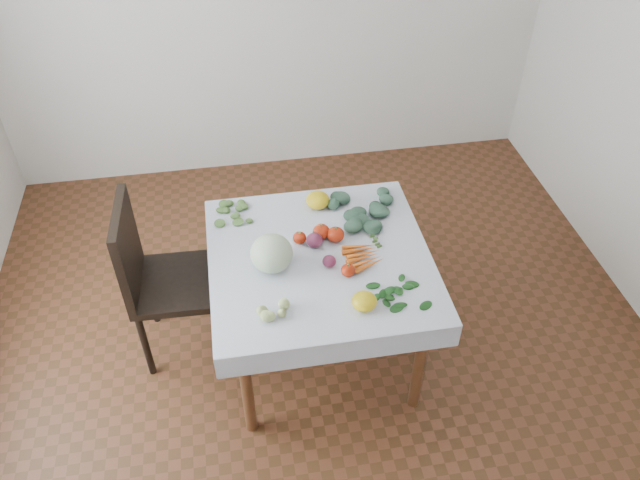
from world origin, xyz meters
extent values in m
plane|color=#5B301D|center=(0.00, 0.00, 0.00)|extent=(4.00, 4.00, 0.00)
cube|color=brown|center=(0.00, 0.00, 0.73)|extent=(1.00, 1.00, 0.04)
cylinder|color=brown|center=(-0.44, -0.44, 0.35)|extent=(0.06, 0.06, 0.71)
cylinder|color=brown|center=(0.44, -0.44, 0.35)|extent=(0.06, 0.06, 0.71)
cylinder|color=brown|center=(-0.44, 0.44, 0.35)|extent=(0.06, 0.06, 0.71)
cylinder|color=brown|center=(0.44, 0.44, 0.35)|extent=(0.06, 0.06, 0.71)
cube|color=white|center=(0.00, 0.00, 0.75)|extent=(1.12, 1.12, 0.01)
cube|color=black|center=(-0.76, 0.20, 0.49)|extent=(0.48, 0.48, 0.04)
cube|color=black|center=(-0.97, 0.21, 0.77)|extent=(0.06, 0.46, 0.50)
cylinder|color=black|center=(-0.97, 0.01, 0.24)|extent=(0.04, 0.04, 0.47)
cylinder|color=black|center=(-0.57, 0.00, 0.24)|extent=(0.04, 0.04, 0.47)
cylinder|color=black|center=(-0.95, 0.40, 0.24)|extent=(0.04, 0.04, 0.47)
cylinder|color=black|center=(-0.56, 0.39, 0.24)|extent=(0.04, 0.04, 0.47)
ellipsoid|color=beige|center=(-0.25, -0.04, 0.85)|extent=(0.25, 0.25, 0.19)
ellipsoid|color=#AE240B|center=(0.10, 0.11, 0.80)|extent=(0.09, 0.09, 0.08)
ellipsoid|color=#AE240B|center=(-0.09, 0.13, 0.79)|extent=(0.09, 0.09, 0.06)
ellipsoid|color=#AE240B|center=(0.03, 0.15, 0.80)|extent=(0.11, 0.11, 0.08)
ellipsoid|color=#AE240B|center=(0.11, -0.15, 0.79)|extent=(0.09, 0.09, 0.06)
ellipsoid|color=yellow|center=(0.06, 0.41, 0.80)|extent=(0.14, 0.14, 0.09)
ellipsoid|color=yellow|center=(0.14, -0.38, 0.80)|extent=(0.13, 0.13, 0.08)
ellipsoid|color=#5B1A38|center=(0.04, -0.07, 0.79)|extent=(0.09, 0.09, 0.06)
ellipsoid|color=#5B1A38|center=(-0.01, 0.09, 0.79)|extent=(0.10, 0.10, 0.07)
ellipsoid|color=#CCD57B|center=(-0.28, -0.33, 0.78)|extent=(0.05, 0.05, 0.05)
ellipsoid|color=#CCD57B|center=(-0.31, -0.33, 0.78)|extent=(0.05, 0.05, 0.05)
ellipsoid|color=#CCD57B|center=(-0.28, -0.36, 0.78)|extent=(0.05, 0.05, 0.05)
ellipsoid|color=#CCD57B|center=(-0.27, -0.31, 0.78)|extent=(0.05, 0.05, 0.05)
ellipsoid|color=#CCD57B|center=(-0.34, -0.35, 0.78)|extent=(0.05, 0.05, 0.05)
ellipsoid|color=#CCD57B|center=(-0.23, -0.35, 0.78)|extent=(0.05, 0.05, 0.05)
cone|color=orange|center=(0.22, 0.03, 0.77)|extent=(0.18, 0.03, 0.03)
cone|color=orange|center=(0.22, 0.00, 0.77)|extent=(0.18, 0.04, 0.03)
cone|color=orange|center=(0.22, -0.03, 0.77)|extent=(0.18, 0.05, 0.03)
cone|color=orange|center=(0.22, -0.06, 0.77)|extent=(0.18, 0.07, 0.03)
cone|color=orange|center=(0.22, -0.09, 0.77)|extent=(0.18, 0.08, 0.03)
cone|color=orange|center=(0.22, -0.12, 0.77)|extent=(0.18, 0.10, 0.03)
ellipsoid|color=#345543|center=(0.34, 0.30, 0.78)|extent=(0.08, 0.08, 0.05)
ellipsoid|color=#345543|center=(0.29, 0.33, 0.78)|extent=(0.08, 0.08, 0.05)
ellipsoid|color=#345543|center=(0.31, 0.26, 0.78)|extent=(0.08, 0.08, 0.05)
ellipsoid|color=#345543|center=(0.36, 0.33, 0.78)|extent=(0.08, 0.08, 0.05)
ellipsoid|color=#345543|center=(0.24, 0.30, 0.78)|extent=(0.08, 0.08, 0.05)
ellipsoid|color=#345543|center=(0.37, 0.25, 0.78)|extent=(0.08, 0.08, 0.05)
ellipsoid|color=#345543|center=(0.31, 0.37, 0.78)|extent=(0.08, 0.08, 0.05)
ellipsoid|color=#345543|center=(0.25, 0.24, 0.78)|extent=(0.08, 0.08, 0.05)
ellipsoid|color=#345543|center=(0.42, 0.31, 0.78)|extent=(0.08, 0.08, 0.05)
ellipsoid|color=#345543|center=(0.21, 0.36, 0.78)|extent=(0.08, 0.08, 0.05)
ellipsoid|color=#345543|center=(0.34, 0.20, 0.78)|extent=(0.08, 0.08, 0.05)
ellipsoid|color=#345543|center=(0.39, 0.40, 0.78)|extent=(0.08, 0.08, 0.05)
ellipsoid|color=#345543|center=(0.17, 0.26, 0.78)|extent=(0.08, 0.08, 0.05)
ellipsoid|color=#345543|center=(0.46, 0.24, 0.78)|extent=(0.08, 0.08, 0.05)
ellipsoid|color=#345543|center=(0.25, 0.43, 0.78)|extent=(0.08, 0.08, 0.05)
ellipsoid|color=#345543|center=(0.25, 0.16, 0.78)|extent=(0.08, 0.08, 0.05)
ellipsoid|color=#184C17|center=(0.33, -0.31, 0.76)|extent=(0.06, 0.04, 0.01)
ellipsoid|color=#184C17|center=(0.29, -0.31, 0.76)|extent=(0.06, 0.04, 0.01)
ellipsoid|color=#184C17|center=(0.33, -0.34, 0.76)|extent=(0.06, 0.04, 0.01)
ellipsoid|color=#184C17|center=(0.32, -0.29, 0.76)|extent=(0.06, 0.04, 0.01)
ellipsoid|color=#184C17|center=(0.27, -0.34, 0.76)|extent=(0.06, 0.04, 0.01)
ellipsoid|color=#184C17|center=(0.36, -0.33, 0.76)|extent=(0.06, 0.04, 0.01)
ellipsoid|color=#184C17|center=(0.28, -0.28, 0.76)|extent=(0.06, 0.04, 0.01)
ellipsoid|color=#184C17|center=(0.31, -0.37, 0.76)|extent=(0.06, 0.04, 0.01)
ellipsoid|color=#184C17|center=(0.37, -0.28, 0.76)|extent=(0.06, 0.04, 0.01)
ellipsoid|color=#184C17|center=(0.23, -0.32, 0.76)|extent=(0.06, 0.04, 0.01)
ellipsoid|color=#184C17|center=(0.38, -0.37, 0.76)|extent=(0.06, 0.04, 0.01)
ellipsoid|color=#184C17|center=(0.31, -0.24, 0.76)|extent=(0.06, 0.04, 0.01)
ellipsoid|color=#184C17|center=(0.25, -0.38, 0.76)|extent=(0.06, 0.04, 0.01)
ellipsoid|color=#184C17|center=(0.42, -0.31, 0.76)|extent=(0.06, 0.04, 0.01)
ellipsoid|color=#184C17|center=(0.22, -0.27, 0.76)|extent=(0.06, 0.04, 0.01)
ellipsoid|color=#184C17|center=(0.34, -0.42, 0.76)|extent=(0.06, 0.04, 0.01)
ellipsoid|color=#57803A|center=(-0.38, 0.42, 0.77)|extent=(0.05, 0.05, 0.02)
ellipsoid|color=#57803A|center=(-0.41, 0.43, 0.77)|extent=(0.05, 0.05, 0.02)
ellipsoid|color=#57803A|center=(-0.39, 0.39, 0.77)|extent=(0.05, 0.05, 0.02)
ellipsoid|color=#57803A|center=(-0.37, 0.44, 0.77)|extent=(0.05, 0.05, 0.02)
ellipsoid|color=#57803A|center=(-0.44, 0.41, 0.77)|extent=(0.05, 0.05, 0.02)
ellipsoid|color=#57803A|center=(-0.35, 0.40, 0.77)|extent=(0.05, 0.05, 0.02)
ellipsoid|color=#57803A|center=(-0.41, 0.46, 0.77)|extent=(0.05, 0.05, 0.02)
ellipsoid|color=#57803A|center=(-0.42, 0.37, 0.77)|extent=(0.05, 0.05, 0.02)
ellipsoid|color=#57803A|center=(-0.33, 0.44, 0.77)|extent=(0.05, 0.05, 0.02)
ellipsoid|color=#57803A|center=(-0.47, 0.44, 0.77)|extent=(0.05, 0.05, 0.02)
ellipsoid|color=#57803A|center=(-0.35, 0.35, 0.77)|extent=(0.05, 0.05, 0.02)
ellipsoid|color=#57803A|center=(-0.37, 0.49, 0.77)|extent=(0.05, 0.05, 0.02)
ellipsoid|color=#57803A|center=(-0.48, 0.37, 0.77)|extent=(0.05, 0.05, 0.02)
ellipsoid|color=#57803A|center=(-0.29, 0.40, 0.77)|extent=(0.05, 0.05, 0.02)
camera|label=1|loc=(-0.39, -2.28, 2.93)|focal=35.00mm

